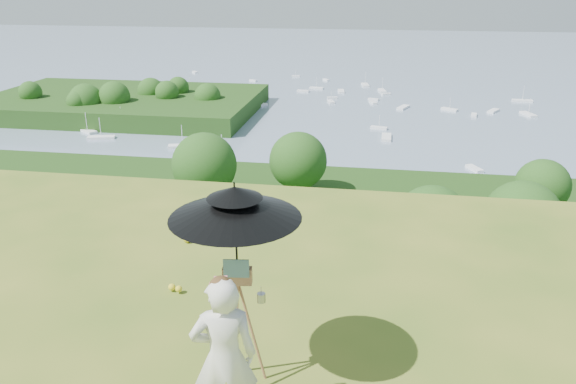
# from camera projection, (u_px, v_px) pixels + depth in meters

# --- Properties ---
(shoreline_tier) EXTENTS (170.00, 28.00, 8.00)m
(shoreline_tier) POSITION_uv_depth(u_px,v_px,m) (361.00, 254.00, 86.52)
(shoreline_tier) COLOR slate
(shoreline_tier) RESTS_ON bay_water
(bay_water) EXTENTS (700.00, 700.00, 0.00)m
(bay_water) POSITION_uv_depth(u_px,v_px,m) (377.00, 74.00, 237.98)
(bay_water) COLOR #7287A3
(bay_water) RESTS_ON ground
(peninsula) EXTENTS (90.00, 60.00, 12.00)m
(peninsula) POSITION_uv_depth(u_px,v_px,m) (123.00, 95.00, 169.07)
(peninsula) COLOR #1E3E10
(peninsula) RESTS_ON bay_water
(slope_trees) EXTENTS (110.00, 50.00, 6.00)m
(slope_trees) POSITION_uv_depth(u_px,v_px,m) (352.00, 246.00, 42.15)
(slope_trees) COLOR #244D17
(slope_trees) RESTS_ON forest_slope
(harbor_town) EXTENTS (110.00, 22.00, 5.00)m
(harbor_town) POSITION_uv_depth(u_px,v_px,m) (363.00, 216.00, 84.21)
(harbor_town) COLOR silver
(harbor_town) RESTS_ON shoreline_tier
(moored_boats) EXTENTS (140.00, 140.00, 0.70)m
(moored_boats) POSITION_uv_depth(u_px,v_px,m) (331.00, 113.00, 166.88)
(moored_boats) COLOR white
(moored_boats) RESTS_ON bay_water
(painter) EXTENTS (0.65, 0.52, 1.56)m
(painter) POSITION_uv_depth(u_px,v_px,m) (224.00, 358.00, 4.80)
(painter) COLOR silver
(painter) RESTS_ON ground
(field_easel) EXTENTS (0.61, 0.61, 1.44)m
(field_easel) POSITION_uv_depth(u_px,v_px,m) (239.00, 323.00, 5.39)
(field_easel) COLOR #8F593C
(field_easel) RESTS_ON ground
(sun_umbrella) EXTENTS (1.42, 1.42, 0.97)m
(sun_umbrella) POSITION_uv_depth(u_px,v_px,m) (236.00, 232.00, 5.08)
(sun_umbrella) COLOR black
(sun_umbrella) RESTS_ON field_easel
(painter_cap) EXTENTS (0.24, 0.27, 0.10)m
(painter_cap) POSITION_uv_depth(u_px,v_px,m) (220.00, 282.00, 4.54)
(painter_cap) COLOR #D5757A
(painter_cap) RESTS_ON painter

